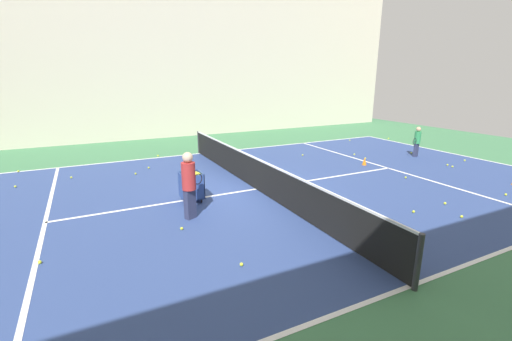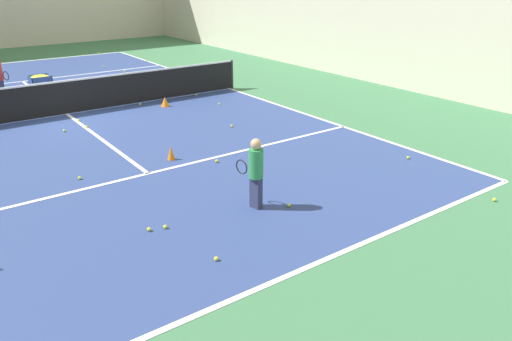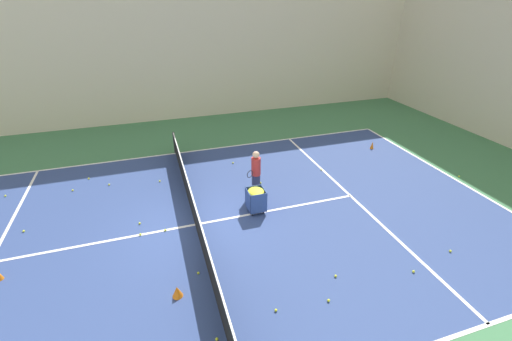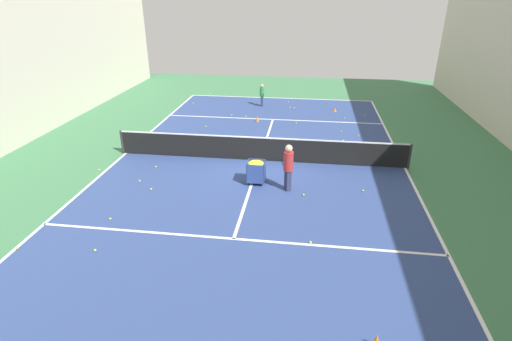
% 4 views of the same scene
% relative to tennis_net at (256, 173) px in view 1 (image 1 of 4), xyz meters
% --- Properties ---
extents(ground_plane, '(35.06, 35.06, 0.00)m').
position_rel_tennis_net_xyz_m(ground_plane, '(0.00, 0.00, -0.53)').
color(ground_plane, '#3D754C').
extents(court_playing_area, '(11.68, 21.00, 0.00)m').
position_rel_tennis_net_xyz_m(court_playing_area, '(0.00, 0.00, -0.53)').
color(court_playing_area, navy).
rests_on(court_playing_area, ground).
extents(line_baseline_near, '(11.68, 0.10, 0.00)m').
position_rel_tennis_net_xyz_m(line_baseline_near, '(0.00, -10.50, -0.53)').
color(line_baseline_near, white).
rests_on(line_baseline_near, ground).
extents(line_sideline_left, '(0.10, 21.00, 0.00)m').
position_rel_tennis_net_xyz_m(line_sideline_left, '(-5.84, 0.00, -0.53)').
color(line_sideline_left, white).
rests_on(line_sideline_left, ground).
extents(line_sideline_right, '(0.10, 21.00, 0.00)m').
position_rel_tennis_net_xyz_m(line_sideline_right, '(5.84, 0.00, -0.53)').
color(line_sideline_right, white).
rests_on(line_sideline_right, ground).
extents(line_service_near, '(11.68, 0.10, 0.00)m').
position_rel_tennis_net_xyz_m(line_service_near, '(0.00, -5.77, -0.53)').
color(line_service_near, white).
rests_on(line_service_near, ground).
extents(line_service_far, '(11.68, 0.10, 0.00)m').
position_rel_tennis_net_xyz_m(line_service_far, '(0.00, 5.77, -0.53)').
color(line_service_far, white).
rests_on(line_service_far, ground).
extents(line_centre_service, '(0.10, 11.55, 0.00)m').
position_rel_tennis_net_xyz_m(line_centre_service, '(0.00, 0.00, -0.53)').
color(line_centre_service, white).
rests_on(line_centre_service, ground).
extents(hall_enclosure_right, '(0.15, 31.36, 8.99)m').
position_rel_tennis_net_xyz_m(hall_enclosure_right, '(10.95, 0.00, 3.96)').
color(hall_enclosure_right, beige).
rests_on(hall_enclosure_right, ground).
extents(tennis_net, '(11.98, 0.10, 1.03)m').
position_rel_tennis_net_xyz_m(tennis_net, '(0.00, 0.00, 0.00)').
color(tennis_net, '#2D2D33').
rests_on(tennis_net, ground).
extents(player_near_baseline, '(0.31, 0.60, 1.33)m').
position_rel_tennis_net_xyz_m(player_near_baseline, '(0.93, -8.43, 0.23)').
color(player_near_baseline, '#2D3351').
rests_on(player_near_baseline, ground).
extents(coach_at_net, '(0.50, 0.65, 1.70)m').
position_rel_tennis_net_xyz_m(coach_at_net, '(-1.32, 2.50, 0.44)').
color(coach_at_net, '#2D3351').
rests_on(coach_at_net, ground).
extents(ball_cart, '(0.63, 0.59, 0.86)m').
position_rel_tennis_net_xyz_m(ball_cart, '(-0.14, 2.12, 0.08)').
color(ball_cart, '#2D478C').
rests_on(ball_cart, ground).
extents(training_cone_0, '(0.27, 0.27, 0.30)m').
position_rel_tennis_net_xyz_m(training_cone_0, '(2.81, -0.89, -0.38)').
color(training_cone_0, orange).
rests_on(training_cone_0, ground).
extents(training_cone_3, '(0.18, 0.18, 0.32)m').
position_rel_tennis_net_xyz_m(training_cone_3, '(0.80, -5.29, -0.37)').
color(training_cone_3, orange).
rests_on(training_cone_3, ground).
extents(tennis_ball_1, '(0.07, 0.07, 0.07)m').
position_rel_tennis_net_xyz_m(tennis_ball_1, '(2.23, -0.28, -0.49)').
color(tennis_ball_1, yellow).
rests_on(tennis_ball_1, ground).
extents(tennis_ball_2, '(0.07, 0.07, 0.07)m').
position_rel_tennis_net_xyz_m(tennis_ball_2, '(-0.62, -9.56, -0.49)').
color(tennis_ball_2, yellow).
rests_on(tennis_ball_2, ground).
extents(tennis_ball_3, '(0.07, 0.07, 0.07)m').
position_rel_tennis_net_xyz_m(tennis_ball_3, '(3.61, 6.87, -0.49)').
color(tennis_ball_3, yellow).
rests_on(tennis_ball_3, ground).
extents(tennis_ball_4, '(0.07, 0.07, 0.07)m').
position_rel_tennis_net_xyz_m(tennis_ball_4, '(4.73, -10.87, -0.49)').
color(tennis_ball_4, yellow).
rests_on(tennis_ball_4, ground).
extents(tennis_ball_5, '(0.07, 0.07, 0.07)m').
position_rel_tennis_net_xyz_m(tennis_ball_5, '(5.77, 7.06, -0.49)').
color(tennis_ball_5, yellow).
rests_on(tennis_ball_5, ground).
extents(tennis_ball_6, '(0.07, 0.07, 0.07)m').
position_rel_tennis_net_xyz_m(tennis_ball_6, '(-0.59, -1.73, -0.49)').
color(tennis_ball_6, yellow).
rests_on(tennis_ball_6, ground).
extents(tennis_ball_7, '(0.07, 0.07, 0.07)m').
position_rel_tennis_net_xyz_m(tennis_ball_7, '(-3.96, 2.29, -0.49)').
color(tennis_ball_7, yellow).
rests_on(tennis_ball_7, ground).
extents(tennis_ball_8, '(0.07, 0.07, 0.07)m').
position_rel_tennis_net_xyz_m(tennis_ball_8, '(-1.90, 2.89, -0.49)').
color(tennis_ball_8, yellow).
rests_on(tennis_ball_8, ground).
extents(tennis_ball_9, '(0.07, 0.07, 0.07)m').
position_rel_tennis_net_xyz_m(tennis_ball_9, '(4.32, -0.22, -0.49)').
color(tennis_ball_9, yellow).
rests_on(tennis_ball_9, ground).
extents(tennis_ball_10, '(0.07, 0.07, 0.07)m').
position_rel_tennis_net_xyz_m(tennis_ball_10, '(3.96, 5.27, -0.49)').
color(tennis_ball_10, yellow).
rests_on(tennis_ball_10, ground).
extents(tennis_ball_11, '(0.07, 0.07, 0.07)m').
position_rel_tennis_net_xyz_m(tennis_ball_11, '(-1.05, -8.12, -0.49)').
color(tennis_ball_11, yellow).
rests_on(tennis_ball_11, ground).
extents(tennis_ball_13, '(0.07, 0.07, 0.07)m').
position_rel_tennis_net_xyz_m(tennis_ball_13, '(-3.28, -0.91, -0.49)').
color(tennis_ball_13, yellow).
rests_on(tennis_ball_13, ground).
extents(tennis_ball_14, '(0.07, 0.07, 0.07)m').
position_rel_tennis_net_xyz_m(tennis_ball_14, '(-3.60, -2.82, -0.49)').
color(tennis_ball_14, yellow).
rests_on(tennis_ball_14, ground).
extents(tennis_ball_15, '(0.07, 0.07, 0.07)m').
position_rel_tennis_net_xyz_m(tennis_ball_15, '(4.13, 2.61, -0.49)').
color(tennis_ball_15, yellow).
rests_on(tennis_ball_15, ground).
extents(tennis_ball_16, '(0.07, 0.07, 0.07)m').
position_rel_tennis_net_xyz_m(tennis_ball_16, '(4.00, 1.28, -0.49)').
color(tennis_ball_16, yellow).
rests_on(tennis_ball_16, ground).
extents(tennis_ball_17, '(0.07, 0.07, 0.07)m').
position_rel_tennis_net_xyz_m(tennis_ball_17, '(3.46, 3.18, -0.49)').
color(tennis_ball_17, yellow).
rests_on(tennis_ball_17, ground).
extents(tennis_ball_18, '(0.07, 0.07, 0.07)m').
position_rel_tennis_net_xyz_m(tennis_ball_18, '(3.30, -4.00, -0.49)').
color(tennis_ball_18, yellow).
rests_on(tennis_ball_18, ground).
extents(tennis_ball_19, '(0.07, 0.07, 0.07)m').
position_rel_tennis_net_xyz_m(tennis_ball_19, '(0.04, -0.96, -0.49)').
color(tennis_ball_19, yellow).
rests_on(tennis_ball_19, ground).
extents(tennis_ball_20, '(0.07, 0.07, 0.07)m').
position_rel_tennis_net_xyz_m(tennis_ball_20, '(-4.37, -3.63, -0.49)').
color(tennis_ball_20, yellow).
rests_on(tennis_ball_20, ground).
extents(tennis_ball_21, '(0.07, 0.07, 0.07)m').
position_rel_tennis_net_xyz_m(tennis_ball_21, '(-3.57, -4.12, -0.49)').
color(tennis_ball_21, yellow).
rests_on(tennis_ball_21, ground).
extents(tennis_ball_22, '(0.07, 0.07, 0.07)m').
position_rel_tennis_net_xyz_m(tennis_ball_22, '(-0.79, -8.20, -0.49)').
color(tennis_ball_22, yellow).
rests_on(tennis_ball_22, ground).
extents(tennis_ball_23, '(0.07, 0.07, 0.07)m').
position_rel_tennis_net_xyz_m(tennis_ball_23, '(4.29, -1.76, -0.49)').
color(tennis_ball_23, yellow).
rests_on(tennis_ball_23, ground).
extents(tennis_ball_24, '(0.07, 0.07, 0.07)m').
position_rel_tennis_net_xyz_m(tennis_ball_24, '(-3.90, -6.44, -0.49)').
color(tennis_ball_24, yellow).
rests_on(tennis_ball_24, ground).
extents(tennis_ball_25, '(0.07, 0.07, 0.07)m').
position_rel_tennis_net_xyz_m(tennis_ball_25, '(5.25, -8.46, -0.49)').
color(tennis_ball_25, yellow).
rests_on(tennis_ball_25, ground).
extents(tennis_ball_26, '(0.07, 0.07, 0.07)m').
position_rel_tennis_net_xyz_m(tennis_ball_26, '(-1.29, -5.23, -0.49)').
color(tennis_ball_26, yellow).
rests_on(tennis_ball_26, ground).
extents(tennis_ball_27, '(0.07, 0.07, 0.07)m').
position_rel_tennis_net_xyz_m(tennis_ball_27, '(1.55, -6.07, -0.49)').
color(tennis_ball_27, yellow).
rests_on(tennis_ball_27, ground).
extents(tennis_ball_28, '(0.07, 0.07, 0.07)m').
position_rel_tennis_net_xyz_m(tennis_ball_28, '(-2.17, 5.70, -0.49)').
color(tennis_ball_28, yellow).
rests_on(tennis_ball_28, ground).
extents(tennis_ball_29, '(0.07, 0.07, 0.07)m').
position_rel_tennis_net_xyz_m(tennis_ball_29, '(6.09, 1.86, -0.49)').
color(tennis_ball_29, yellow).
rests_on(tennis_ball_29, ground).
extents(tennis_ball_30, '(0.07, 0.07, 0.07)m').
position_rel_tennis_net_xyz_m(tennis_ball_30, '(1.43, -8.78, -0.49)').
color(tennis_ball_30, yellow).
rests_on(tennis_ball_30, ground).
extents(tennis_ball_31, '(0.07, 0.07, 0.07)m').
position_rel_tennis_net_xyz_m(tennis_ball_31, '(2.38, -6.20, -0.49)').
color(tennis_ball_31, yellow).
rests_on(tennis_ball_31, ground).
extents(tennis_ball_32, '(0.07, 0.07, 0.07)m').
position_rel_tennis_net_xyz_m(tennis_ball_32, '(0.02, -1.72, -0.49)').
color(tennis_ball_32, yellow).
rests_on(tennis_ball_32, ground).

